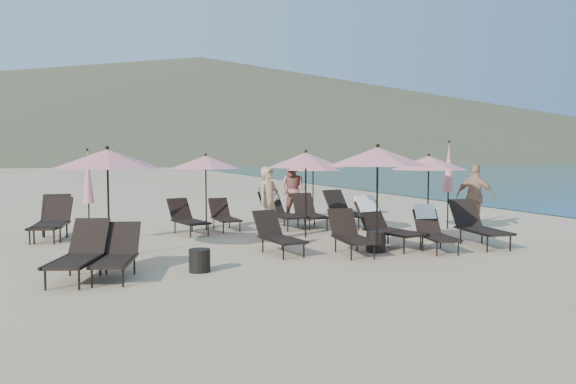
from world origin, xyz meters
name	(u,v)px	position (x,y,z in m)	size (l,w,h in m)	color
ground	(341,254)	(0.00, 0.00, 0.00)	(800.00, 800.00, 0.00)	#D6BA8C
volcanic_headland	(219,110)	(71.37, 302.62, 26.49)	(690.00, 690.00, 55.00)	brown
lounger_0	(79,253)	(-5.20, -0.52, 0.45)	(1.17, 1.80, 0.97)	black
lounger_1	(117,253)	(-4.59, -0.61, 0.42)	(0.99, 1.66, 0.89)	black
lounger_2	(277,234)	(-1.21, 0.61, 0.41)	(0.79, 1.59, 0.88)	black
lounger_3	(350,234)	(0.24, 0.03, 0.43)	(0.79, 1.64, 0.91)	black
lounger_4	(384,223)	(1.38, 0.56, 0.54)	(1.02, 1.92, 1.14)	black
lounger_5	(433,229)	(2.19, -0.19, 0.46)	(0.89, 1.63, 0.96)	black
lounger_6	(52,221)	(-5.81, 4.43, 0.47)	(1.07, 1.86, 1.01)	black
lounger_7	(187,218)	(-2.48, 4.23, 0.43)	(0.96, 1.68, 0.91)	black
lounger_8	(224,216)	(-1.37, 4.64, 0.40)	(0.64, 1.51, 0.85)	black
lounger_9	(279,209)	(0.24, 4.55, 0.54)	(0.99, 1.92, 1.14)	black
lounger_10	(309,212)	(1.09, 4.31, 0.45)	(0.73, 1.69, 0.95)	black
lounger_11	(348,210)	(2.18, 4.00, 0.49)	(1.04, 1.91, 1.04)	black
lounger_12	(478,225)	(3.49, -0.10, 0.48)	(0.92, 1.87, 1.03)	black
lounger_13	(53,219)	(-5.80, 4.62, 0.50)	(0.92, 1.93, 1.07)	black
umbrella_open_0	(107,159)	(-4.62, 1.31, 2.03)	(2.14, 2.14, 2.30)	black
umbrella_open_1	(306,160)	(0.21, 2.45, 1.97)	(2.07, 2.07, 2.23)	black
umbrella_open_2	(429,163)	(3.42, 1.79, 1.89)	(1.99, 1.99, 2.14)	black
umbrella_open_3	(206,162)	(-1.84, 4.77, 1.90)	(1.99, 1.99, 2.15)	black
umbrella_open_4	(313,165)	(1.95, 6.03, 1.76)	(1.85, 1.85, 1.99)	black
umbrella_open_5	(378,157)	(0.77, -0.17, 2.08)	(2.18, 2.18, 2.35)	black
umbrella_closed_0	(449,168)	(4.61, 2.55, 1.74)	(0.29, 0.29, 2.50)	black
umbrella_closed_1	(88,178)	(-4.96, 3.42, 1.57)	(0.26, 0.26, 2.26)	black
side_table_0	(200,260)	(-3.16, -0.67, 0.21)	(0.39, 0.39, 0.42)	black
side_table_1	(376,242)	(0.86, 0.02, 0.22)	(0.43, 0.43, 0.44)	black
beachgoer_a	(269,204)	(-0.81, 2.35, 0.91)	(0.66, 0.44, 1.82)	tan
beachgoer_b	(293,190)	(1.33, 6.26, 0.95)	(0.92, 0.72, 1.90)	#AA6458
beachgoer_c	(475,196)	(5.31, 2.25, 0.93)	(1.09, 0.45, 1.85)	tan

